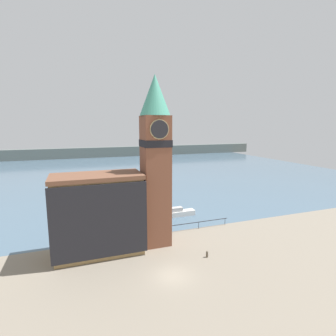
{
  "coord_description": "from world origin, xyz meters",
  "views": [
    {
      "loc": [
        -9.21,
        -24.14,
        15.94
      ],
      "look_at": [
        1.74,
        6.18,
        10.68
      ],
      "focal_mm": 28.0,
      "sensor_mm": 36.0,
      "label": 1
    }
  ],
  "objects": [
    {
      "name": "ground_plane",
      "position": [
        0.0,
        0.0,
        0.0
      ],
      "size": [
        160.0,
        160.0,
        0.0
      ],
      "primitive_type": "plane",
      "color": "gray"
    },
    {
      "name": "water",
      "position": [
        0.0,
        71.05,
        -0.0
      ],
      "size": [
        160.0,
        120.0,
        0.0
      ],
      "color": "slate",
      "rests_on": "ground_plane"
    },
    {
      "name": "far_shoreline",
      "position": [
        0.0,
        111.05,
        2.5
      ],
      "size": [
        180.0,
        3.0,
        5.0
      ],
      "color": "slate",
      "rests_on": "water"
    },
    {
      "name": "pier_railing",
      "position": [
        8.49,
        10.8,
        0.95
      ],
      "size": [
        10.11,
        0.08,
        1.09
      ],
      "color": "#232328",
      "rests_on": "ground_plane"
    },
    {
      "name": "clock_tower",
      "position": [
        0.75,
        8.23,
        11.82
      ],
      "size": [
        3.9,
        3.9,
        22.24
      ],
      "color": "brown",
      "rests_on": "ground_plane"
    },
    {
      "name": "pier_building",
      "position": [
        -6.78,
        8.05,
        5.06
      ],
      "size": [
        10.99,
        5.62,
        10.07
      ],
      "color": "#A88451",
      "rests_on": "ground_plane"
    },
    {
      "name": "boat_near",
      "position": [
        7.96,
        17.19,
        0.61
      ],
      "size": [
        5.1,
        1.48,
        1.63
      ],
      "rotation": [
        0.0,
        0.0,
        0.01
      ],
      "color": "silver",
      "rests_on": "water"
    },
    {
      "name": "mooring_bollard_near",
      "position": [
        5.42,
        2.32,
        0.43
      ],
      "size": [
        0.28,
        0.28,
        0.8
      ],
      "color": "brown",
      "rests_on": "ground_plane"
    }
  ]
}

